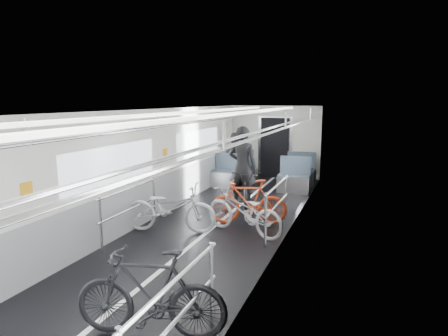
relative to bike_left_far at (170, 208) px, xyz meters
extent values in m
cube|color=black|center=(0.71, -0.72, -0.48)|extent=(3.00, 14.00, 0.01)
cube|color=white|center=(0.71, -0.72, 1.91)|extent=(3.00, 14.00, 0.02)
cube|color=silver|center=(-0.79, -0.72, 0.71)|extent=(0.02, 14.00, 2.40)
cube|color=silver|center=(2.21, -0.72, 0.71)|extent=(0.02, 14.00, 2.40)
cube|color=silver|center=(0.71, 6.28, 0.71)|extent=(3.00, 0.02, 2.40)
cube|color=white|center=(0.71, -0.72, -0.48)|extent=(0.08, 13.80, 0.01)
cube|color=gray|center=(-0.76, -0.72, -0.04)|extent=(0.01, 13.90, 0.90)
cube|color=gray|center=(2.18, -0.72, -0.04)|extent=(0.01, 13.90, 0.90)
cube|color=white|center=(-0.76, -0.72, 0.91)|extent=(0.01, 10.80, 0.75)
cube|color=white|center=(2.18, -0.72, 0.91)|extent=(0.01, 10.80, 0.75)
cube|color=white|center=(0.16, -0.72, 1.85)|extent=(0.14, 13.40, 0.05)
cube|color=white|center=(1.26, -0.72, 1.85)|extent=(0.14, 13.40, 0.05)
cube|color=black|center=(0.71, 6.22, 0.51)|extent=(0.95, 0.10, 2.00)
imported|color=#A8A9AD|center=(0.00, 0.00, 0.00)|extent=(1.94, 0.99, 0.97)
imported|color=black|center=(1.45, -3.27, 0.03)|extent=(1.77, 0.83, 1.02)
imported|color=#B5B6BB|center=(1.40, 0.35, -0.02)|extent=(1.86, 1.15, 0.92)
imported|color=#BA3716|center=(1.33, 1.00, 0.00)|extent=(1.67, 0.88, 0.97)
imported|color=black|center=(0.90, 2.17, 0.01)|extent=(1.21, 1.99, 0.99)
imported|color=black|center=(0.80, 2.27, 0.50)|extent=(0.76, 0.54, 1.98)
imported|color=#28252C|center=(-0.24, 4.81, 0.31)|extent=(0.84, 0.69, 1.60)
camera|label=1|loc=(3.57, -6.81, 2.11)|focal=32.00mm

